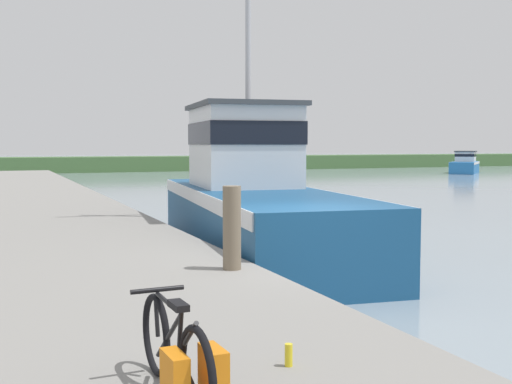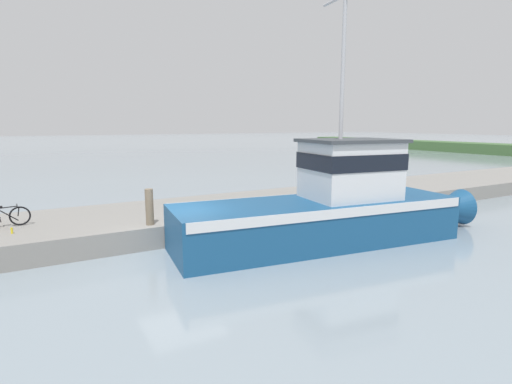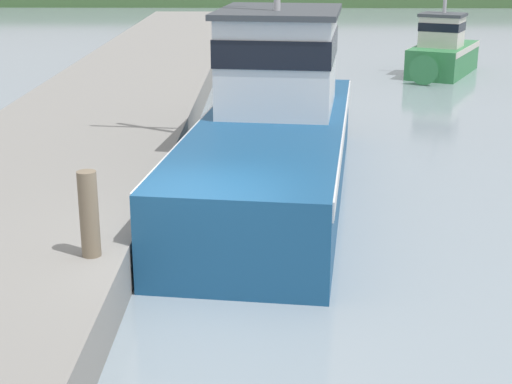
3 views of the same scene
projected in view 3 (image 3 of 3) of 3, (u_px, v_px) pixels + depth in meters
ground_plane at (200, 290)px, 12.11m from camera, size 320.00×320.00×0.00m
fishing_boat_main at (275, 125)px, 16.85m from camera, size 4.23×12.52×10.17m
boat_orange_near at (442, 52)px, 31.05m from camera, size 3.62×5.33×3.95m
mooring_post at (89, 214)px, 11.17m from camera, size 0.28×0.28×1.27m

